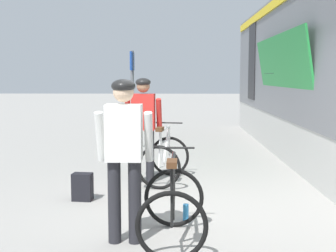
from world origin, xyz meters
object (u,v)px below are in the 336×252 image
at_px(bicycle_near_black, 173,207).
at_px(water_bottle_near_the_bikes, 186,212).
at_px(cyclist_far_in_red, 143,121).
at_px(backpack_on_platform, 82,187).
at_px(water_bottle_by_the_backpack, 89,189).
at_px(platform_sign_post, 132,83).
at_px(bicycle_far_white, 165,159).
at_px(cyclist_near_in_white, 124,146).

distance_m(bicycle_near_black, water_bottle_near_the_bikes, 0.83).
relative_size(cyclist_far_in_red, bicycle_near_black, 1.63).
bearing_deg(bicycle_near_black, backpack_on_platform, 129.24).
relative_size(bicycle_near_black, backpack_on_platform, 2.70).
relative_size(backpack_on_platform, water_bottle_by_the_backpack, 1.67).
relative_size(backpack_on_platform, platform_sign_post, 0.17).
distance_m(cyclist_far_in_red, bicycle_far_white, 0.74).
bearing_deg(cyclist_near_in_white, water_bottle_near_the_bikes, 48.43).
xyz_separation_m(bicycle_far_white, water_bottle_near_the_bikes, (0.33, -2.02, -0.30)).
relative_size(cyclist_far_in_red, platform_sign_post, 0.73).
bearing_deg(backpack_on_platform, platform_sign_post, 93.08).
bearing_deg(backpack_on_platform, water_bottle_by_the_backpack, 79.62).
bearing_deg(bicycle_near_black, water_bottle_near_the_bikes, 78.66).
height_order(bicycle_near_black, platform_sign_post, platform_sign_post).
xyz_separation_m(bicycle_far_white, platform_sign_post, (-0.88, 3.40, 1.22)).
bearing_deg(cyclist_near_in_white, bicycle_near_black, -0.74).
height_order(water_bottle_near_the_bikes, platform_sign_post, platform_sign_post).
xyz_separation_m(bicycle_far_white, water_bottle_by_the_backpack, (-1.10, -0.98, -0.28)).
bearing_deg(cyclist_far_in_red, backpack_on_platform, -125.40).
xyz_separation_m(water_bottle_near_the_bikes, water_bottle_by_the_backpack, (-1.43, 1.04, 0.02)).
height_order(bicycle_near_black, bicycle_far_white, same).
bearing_deg(bicycle_near_black, cyclist_near_in_white, 179.26).
bearing_deg(water_bottle_by_the_backpack, bicycle_near_black, -54.82).
xyz_separation_m(cyclist_near_in_white, bicycle_near_black, (0.52, -0.01, -0.65)).
relative_size(cyclist_near_in_white, bicycle_near_black, 1.63).
relative_size(cyclist_far_in_red, backpack_on_platform, 4.40).
relative_size(bicycle_near_black, platform_sign_post, 0.45).
bearing_deg(bicycle_far_white, platform_sign_post, 104.57).
height_order(water_bottle_near_the_bikes, water_bottle_by_the_backpack, water_bottle_by_the_backpack).
bearing_deg(bicycle_far_white, backpack_on_platform, -134.88).
distance_m(cyclist_near_in_white, water_bottle_near_the_bikes, 1.39).
height_order(cyclist_far_in_red, bicycle_far_white, cyclist_far_in_red).
bearing_deg(water_bottle_by_the_backpack, cyclist_near_in_white, -67.25).
distance_m(water_bottle_near_the_bikes, water_bottle_by_the_backpack, 1.77).
relative_size(bicycle_far_white, platform_sign_post, 0.48).
height_order(water_bottle_by_the_backpack, platform_sign_post, platform_sign_post).
distance_m(cyclist_far_in_red, water_bottle_by_the_backpack, 1.52).
height_order(bicycle_far_white, backpack_on_platform, bicycle_far_white).
xyz_separation_m(cyclist_near_in_white, bicycle_far_white, (0.34, 2.77, -0.65)).
bearing_deg(bicycle_far_white, bicycle_near_black, -86.41).
distance_m(cyclist_far_in_red, backpack_on_platform, 1.62).
distance_m(cyclist_near_in_white, water_bottle_by_the_backpack, 2.16).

